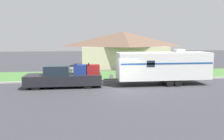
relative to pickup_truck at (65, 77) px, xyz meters
The scene contains 7 objects.
ground_plane 5.09m from the pickup_truck, 17.90° to the right, with size 120.00×120.00×0.00m, color #38383D.
curb_strip 5.32m from the pickup_truck, 24.83° to the left, with size 80.00×0.30×0.14m.
lawn_strip 7.61m from the pickup_truck, 50.83° to the left, with size 80.00×7.00×0.03m.
house_across_street 15.38m from the pickup_truck, 61.07° to the left, with size 13.01×7.22×5.21m.
pickup_truck is the anchor object (origin of this frame).
travel_trailer 8.73m from the pickup_truck, ahead, with size 9.48×2.27×3.19m.
mailbox 3.04m from the pickup_truck, 83.37° to the left, with size 0.48×0.20×1.34m.
Camera 1 is at (-3.05, -17.17, 4.04)m, focal length 35.00 mm.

